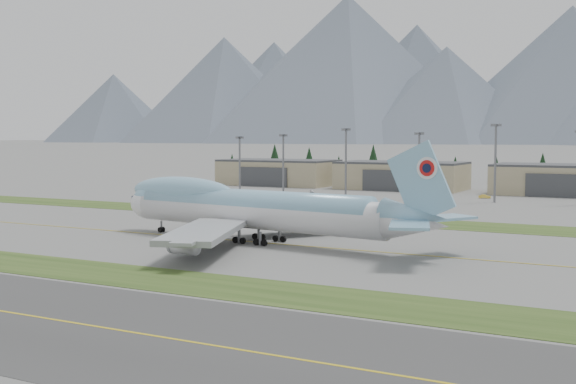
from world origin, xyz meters
The scene contains 12 objects.
ground centered at (0.00, 0.00, 0.00)m, with size 7000.00×7000.00×0.00m, color #626260.
grass_strip_near centered at (0.00, -38.00, 0.00)m, with size 400.00×14.00×0.08m, color #2B4317.
grass_strip_far centered at (0.00, 45.00, 0.00)m, with size 400.00×18.00×0.08m, color #2B4317.
taxiway_line_main centered at (0.00, 0.00, 0.00)m, with size 400.00×0.40×0.02m, color gold.
boeing_747_freighter centered at (6.17, 0.10, 6.58)m, with size 76.02×64.88×19.95m.
hangar_left centered at (-70.00, 149.90, 5.39)m, with size 48.00×26.60×10.80m.
hangar_center centered at (-15.00, 149.90, 5.39)m, with size 48.00×26.60×10.80m.
hangar_right centered at (45.00, 149.90, 5.39)m, with size 48.00×26.60×10.80m.
floodlight_masts centered at (-6.10, 108.96, 15.69)m, with size 119.48×8.38×24.48m.
service_vehicle_a centered at (-37.42, 115.69, 0.00)m, with size 1.37×3.41×1.16m, color silver.
service_vehicle_b centered at (23.50, 121.97, 0.00)m, with size 1.39×3.96×1.31m, color yellow.
conifer_belt centered at (-0.70, 211.85, 7.30)m, with size 271.91×13.75×16.89m.
Camera 1 is at (77.71, -119.78, 20.44)m, focal length 45.00 mm.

